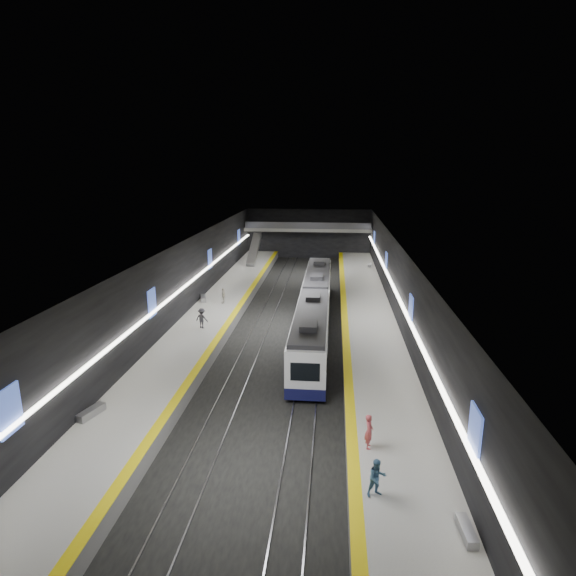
# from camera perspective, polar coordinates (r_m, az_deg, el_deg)

# --- Properties ---
(ground) EXTENTS (70.00, 70.00, 0.00)m
(ground) POSITION_cam_1_polar(r_m,az_deg,el_deg) (45.58, 0.01, -4.73)
(ground) COLOR black
(ground) RESTS_ON ground
(ceiling) EXTENTS (20.00, 70.00, 0.04)m
(ceiling) POSITION_cam_1_polar(r_m,az_deg,el_deg) (43.60, 0.01, 5.24)
(ceiling) COLOR beige
(ceiling) RESTS_ON wall_left
(wall_left) EXTENTS (0.04, 70.00, 8.00)m
(wall_left) POSITION_cam_1_polar(r_m,az_deg,el_deg) (46.42, -12.37, 0.43)
(wall_left) COLOR black
(wall_left) RESTS_ON ground
(wall_right) EXTENTS (0.04, 70.00, 8.00)m
(wall_right) POSITION_cam_1_polar(r_m,az_deg,el_deg) (44.63, 12.90, -0.16)
(wall_right) COLOR black
(wall_right) RESTS_ON ground
(wall_back) EXTENTS (20.00, 0.04, 8.00)m
(wall_back) POSITION_cam_1_polar(r_m,az_deg,el_deg) (78.72, 2.45, 6.44)
(wall_back) COLOR black
(wall_back) RESTS_ON ground
(platform_left) EXTENTS (5.00, 70.00, 1.00)m
(platform_left) POSITION_cam_1_polar(r_m,az_deg,el_deg) (46.69, -9.21, -3.80)
(platform_left) COLOR slate
(platform_left) RESTS_ON ground
(tile_surface_left) EXTENTS (5.00, 70.00, 0.02)m
(tile_surface_left) POSITION_cam_1_polar(r_m,az_deg,el_deg) (46.54, -9.24, -3.21)
(tile_surface_left) COLOR #B1B1AC
(tile_surface_left) RESTS_ON platform_left
(tactile_strip_left) EXTENTS (0.60, 70.00, 0.02)m
(tactile_strip_left) POSITION_cam_1_polar(r_m,az_deg,el_deg) (46.03, -6.58, -3.30)
(tactile_strip_left) COLOR yellow
(tactile_strip_left) RESTS_ON platform_left
(platform_right) EXTENTS (5.00, 70.00, 1.00)m
(platform_right) POSITION_cam_1_polar(r_m,az_deg,el_deg) (45.36, 9.51, -4.37)
(platform_right) COLOR slate
(platform_right) RESTS_ON ground
(tile_surface_right) EXTENTS (5.00, 70.00, 0.02)m
(tile_surface_right) POSITION_cam_1_polar(r_m,az_deg,el_deg) (45.20, 9.54, -3.76)
(tile_surface_right) COLOR #B1B1AC
(tile_surface_right) RESTS_ON platform_right
(tactile_strip_right) EXTENTS (0.60, 70.00, 0.02)m
(tactile_strip_right) POSITION_cam_1_polar(r_m,az_deg,el_deg) (45.08, 6.75, -3.69)
(tactile_strip_right) COLOR yellow
(tactile_strip_right) RESTS_ON platform_right
(rails) EXTENTS (6.52, 70.00, 0.12)m
(rails) POSITION_cam_1_polar(r_m,az_deg,el_deg) (45.56, 0.01, -4.66)
(rails) COLOR gray
(rails) RESTS_ON ground
(train) EXTENTS (2.69, 30.05, 3.60)m
(train) POSITION_cam_1_polar(r_m,az_deg,el_deg) (44.76, 3.20, -2.16)
(train) COLOR #10113D
(train) RESTS_ON ground
(ad_posters) EXTENTS (19.94, 53.50, 2.20)m
(ad_posters) POSITION_cam_1_polar(r_m,az_deg,el_deg) (45.27, 0.13, 1.07)
(ad_posters) COLOR #4765D5
(ad_posters) RESTS_ON wall_left
(cove_light_left) EXTENTS (0.25, 68.60, 0.12)m
(cove_light_left) POSITION_cam_1_polar(r_m,az_deg,el_deg) (46.41, -12.12, 0.19)
(cove_light_left) COLOR white
(cove_light_left) RESTS_ON wall_left
(cove_light_right) EXTENTS (0.25, 68.60, 0.12)m
(cove_light_right) POSITION_cam_1_polar(r_m,az_deg,el_deg) (44.65, 12.63, -0.40)
(cove_light_right) COLOR white
(cove_light_right) RESTS_ON wall_right
(mezzanine_bridge) EXTENTS (20.00, 3.00, 1.50)m
(mezzanine_bridge) POSITION_cam_1_polar(r_m,az_deg,el_deg) (76.53, 2.37, 6.99)
(mezzanine_bridge) COLOR gray
(mezzanine_bridge) RESTS_ON wall_left
(escalator) EXTENTS (1.20, 7.50, 3.92)m
(escalator) POSITION_cam_1_polar(r_m,az_deg,el_deg) (70.85, -4.04, 4.61)
(escalator) COLOR #99999E
(escalator) RESTS_ON platform_left
(bench_left_near) EXTENTS (1.02, 1.92, 0.45)m
(bench_left_near) POSITION_cam_1_polar(r_m,az_deg,el_deg) (30.56, -22.30, -13.48)
(bench_left_near) COLOR #99999E
(bench_left_near) RESTS_ON platform_left
(bench_left_far) EXTENTS (1.08, 2.03, 0.48)m
(bench_left_far) POSITION_cam_1_polar(r_m,az_deg,el_deg) (51.63, -10.01, -1.20)
(bench_left_far) COLOR #99999E
(bench_left_far) RESTS_ON platform_left
(bench_right_near) EXTENTS (0.55, 1.66, 0.40)m
(bench_right_near) POSITION_cam_1_polar(r_m,az_deg,el_deg) (22.02, 20.41, -25.38)
(bench_right_near) COLOR #99999E
(bench_right_near) RESTS_ON platform_right
(bench_right_far) EXTENTS (0.67, 1.69, 0.40)m
(bench_right_far) POSITION_cam_1_polar(r_m,az_deg,el_deg) (68.80, 9.66, 2.70)
(bench_right_far) COLOR #99999E
(bench_right_far) RESTS_ON platform_right
(passenger_right_a) EXTENTS (0.47, 0.68, 1.82)m
(passenger_right_a) POSITION_cam_1_polar(r_m,az_deg,el_deg) (25.63, 9.58, -16.45)
(passenger_right_a) COLOR #C14851
(passenger_right_a) RESTS_ON platform_right
(passenger_right_b) EXTENTS (1.03, 0.93, 1.74)m
(passenger_right_b) POSITION_cam_1_polar(r_m,az_deg,el_deg) (22.61, 10.52, -21.29)
(passenger_right_b) COLOR teal
(passenger_right_b) RESTS_ON platform_right
(passenger_left_a) EXTENTS (0.61, 1.01, 1.60)m
(passenger_left_a) POSITION_cam_1_polar(r_m,az_deg,el_deg) (50.13, -7.68, -0.92)
(passenger_left_a) COLOR beige
(passenger_left_a) RESTS_ON platform_left
(passenger_left_b) EXTENTS (1.30, 0.97, 1.80)m
(passenger_left_b) POSITION_cam_1_polar(r_m,az_deg,el_deg) (42.83, -10.17, -3.57)
(passenger_left_b) COLOR #3B3940
(passenger_left_b) RESTS_ON platform_left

